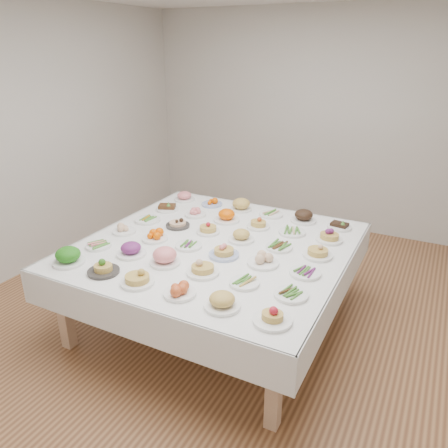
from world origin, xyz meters
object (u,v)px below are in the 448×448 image
at_px(display_table, 216,251).
at_px(dish_0, 68,255).
at_px(dish_18, 148,219).
at_px(dish_35, 340,225).

relative_size(display_table, dish_0, 9.05).
height_order(display_table, dish_18, dish_18).
distance_m(dish_0, dish_18, 1.00).
height_order(dish_0, dish_35, dish_0).
xyz_separation_m(dish_0, dish_18, (0.01, 1.00, -0.05)).
bearing_deg(dish_35, dish_18, -158.18).
height_order(display_table, dish_0, dish_0).
bearing_deg(dish_18, dish_0, -90.44).
relative_size(dish_18, dish_35, 1.12).
distance_m(display_table, dish_18, 0.85).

